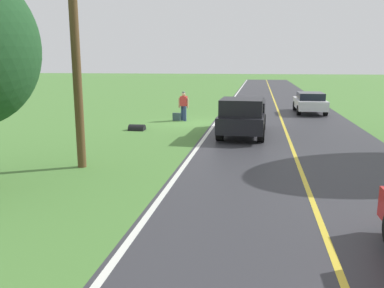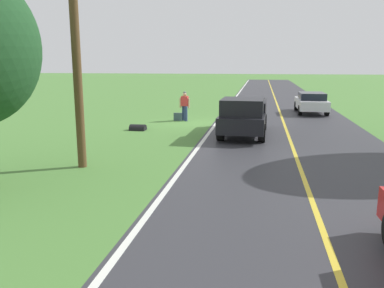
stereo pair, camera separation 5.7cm
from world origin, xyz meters
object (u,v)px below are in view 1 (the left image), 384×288
at_px(suitcase_carried, 177,117).
at_px(pickup_truck_passing, 243,115).
at_px(sedan_near_oncoming, 310,102).
at_px(hitchhiker_walking, 184,104).
at_px(utility_pole_roadside, 75,49).

relative_size(suitcase_carried, pickup_truck_passing, 0.08).
bearing_deg(pickup_truck_passing, sedan_near_oncoming, -113.97).
bearing_deg(suitcase_carried, pickup_truck_passing, 48.76).
height_order(hitchhiker_walking, suitcase_carried, hitchhiker_walking).
distance_m(sedan_near_oncoming, utility_pole_roadside, 18.76).
bearing_deg(sedan_near_oncoming, utility_pole_roadside, 60.28).
xyz_separation_m(pickup_truck_passing, utility_pole_roadside, (5.01, 6.70, 2.84)).
distance_m(hitchhiker_walking, suitcase_carried, 0.86).
distance_m(hitchhiker_walking, sedan_near_oncoming, 9.29).
height_order(pickup_truck_passing, utility_pole_roadside, utility_pole_roadside).
height_order(pickup_truck_passing, sedan_near_oncoming, pickup_truck_passing).
bearing_deg(pickup_truck_passing, utility_pole_roadside, 53.22).
height_order(hitchhiker_walking, sedan_near_oncoming, hitchhiker_walking).
xyz_separation_m(hitchhiker_walking, suitcase_carried, (0.43, 0.04, -0.75)).
xyz_separation_m(hitchhiker_walking, sedan_near_oncoming, (-7.82, -5.02, -0.23)).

